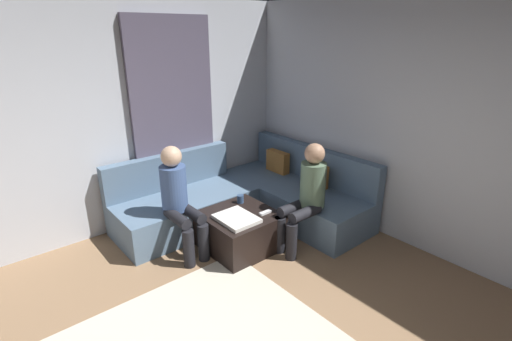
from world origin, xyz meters
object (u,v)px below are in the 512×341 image
at_px(sectional_couch, 248,198).
at_px(game_remote, 265,212).
at_px(person_on_couch_side, 179,197).
at_px(person_on_couch_back, 307,193).
at_px(coffee_mug, 240,199).
at_px(ottoman, 240,230).

relative_size(sectional_couch, game_remote, 17.00).
height_order(game_remote, person_on_couch_side, person_on_couch_side).
xyz_separation_m(game_remote, person_on_couch_back, (0.27, 0.36, 0.23)).
height_order(coffee_mug, person_on_couch_back, person_on_couch_back).
height_order(coffee_mug, game_remote, coffee_mug).
xyz_separation_m(coffee_mug, person_on_couch_side, (-0.13, -0.72, 0.19)).
height_order(sectional_couch, game_remote, sectional_couch).
bearing_deg(person_on_couch_back, person_on_couch_side, 54.50).
distance_m(sectional_couch, person_on_couch_side, 1.14).
relative_size(ottoman, person_on_couch_back, 0.63).
distance_m(sectional_couch, coffee_mug, 0.48).
xyz_separation_m(coffee_mug, person_on_couch_back, (0.67, 0.40, 0.19)).
bearing_deg(person_on_couch_back, game_remote, 52.89).
xyz_separation_m(sectional_couch, person_on_couch_back, (0.95, 0.06, 0.38)).
bearing_deg(coffee_mug, game_remote, 5.71).
xyz_separation_m(ottoman, coffee_mug, (-0.22, 0.18, 0.26)).
bearing_deg(ottoman, person_on_couch_back, 52.04).
height_order(sectional_couch, ottoman, sectional_couch).
xyz_separation_m(sectional_couch, game_remote, (0.68, -0.30, 0.15)).
distance_m(person_on_couch_back, person_on_couch_side, 1.38).
xyz_separation_m(game_remote, person_on_couch_side, (-0.53, -0.76, 0.23)).
relative_size(coffee_mug, game_remote, 0.63).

